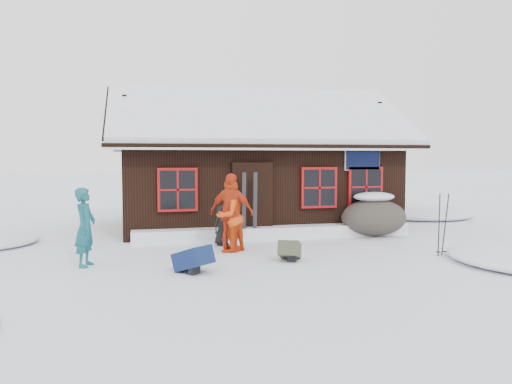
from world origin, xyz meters
TOP-DOWN VIEW (x-y plane):
  - ground at (0.00, 0.00)m, footprint 120.00×120.00m
  - mountain_hut at (1.50, 4.98)m, footprint 8.90×6.09m
  - snow_drift at (1.50, 2.25)m, footprint 7.60×0.60m
  - snow_mounds at (1.65, 1.86)m, footprint 20.60×13.20m
  - skier_teal at (-3.14, -0.20)m, footprint 0.52×0.66m
  - skier_orange_left at (-0.04, 0.69)m, footprint 1.02×0.99m
  - skier_orange_right at (0.00, 0.66)m, footprint 1.14×0.96m
  - skier_crouched at (-0.07, 1.55)m, footprint 0.58×0.50m
  - boulder at (4.29, 2.08)m, footprint 1.87×1.40m
  - ski_pair_right at (0.74, 2.07)m, footprint 0.43×0.06m
  - ski_poles at (4.50, -0.83)m, footprint 0.26×0.13m
  - backpack_blue at (-1.09, -1.22)m, footprint 0.80×0.82m
  - backpack_olive at (1.02, -0.60)m, footprint 0.64×0.71m

SIDE VIEW (x-z plane):
  - ground at x=0.00m, z-range 0.00..0.00m
  - snow_mounds at x=1.65m, z-range -0.24..0.24m
  - backpack_olive at x=1.02m, z-range 0.00..0.31m
  - snow_drift at x=1.50m, z-range 0.00..0.35m
  - backpack_blue at x=-1.09m, z-range 0.00..0.36m
  - skier_crouched at x=-0.07m, z-range 0.00..1.00m
  - boulder at x=4.29m, z-range 0.00..1.10m
  - ski_poles at x=4.50m, z-range -0.04..1.39m
  - skier_teal at x=-3.14m, z-range 0.00..1.59m
  - skier_orange_left at x=-0.04m, z-range 0.00..1.66m
  - ski_pair_right at x=0.74m, z-range -0.05..1.80m
  - skier_orange_right at x=0.00m, z-range 0.00..1.83m
  - mountain_hut at x=1.50m, z-range -0.63..3.79m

